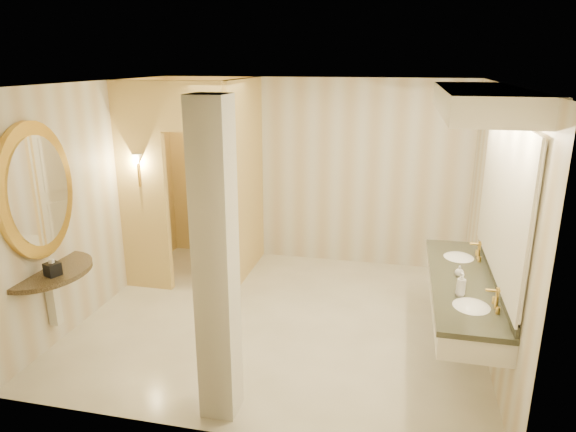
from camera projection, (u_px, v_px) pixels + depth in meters
name	position (u px, v px, depth m)	size (l,w,h in m)	color
floor	(281.00, 319.00, 6.06)	(4.50, 4.50, 0.00)	#ECE5CC
ceiling	(280.00, 83.00, 5.27)	(4.50, 4.50, 0.00)	silver
wall_back	(312.00, 172.00, 7.53)	(4.50, 0.02, 2.70)	beige
wall_front	(218.00, 283.00, 3.80)	(4.50, 0.02, 2.70)	beige
wall_left	(98.00, 198.00, 6.14)	(0.02, 4.00, 2.70)	beige
wall_right	(496.00, 223.00, 5.20)	(0.02, 4.00, 2.70)	beige
toilet_closet	(214.00, 182.00, 6.79)	(1.50, 1.55, 2.70)	#EEC67C
wall_sconce	(137.00, 161.00, 6.36)	(0.14, 0.14, 0.42)	gold
vanity	(476.00, 205.00, 4.80)	(0.75, 2.39, 2.09)	silver
console_shelf	(40.00, 225.00, 5.13)	(1.06, 1.06, 1.98)	black
pillar	(216.00, 266.00, 4.11)	(0.30, 0.30, 2.70)	silver
tissue_box	(53.00, 269.00, 5.09)	(0.13, 0.13, 0.13)	black
toilet	(229.00, 237.00, 7.84)	(0.38, 0.67, 0.68)	white
soap_bottle_a	(462.00, 282.00, 4.79)	(0.06, 0.06, 0.14)	beige
soap_bottle_b	(459.00, 271.00, 5.07)	(0.09, 0.09, 0.11)	silver
soap_bottle_c	(461.00, 284.00, 4.64)	(0.09, 0.09, 0.22)	#C6B28C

